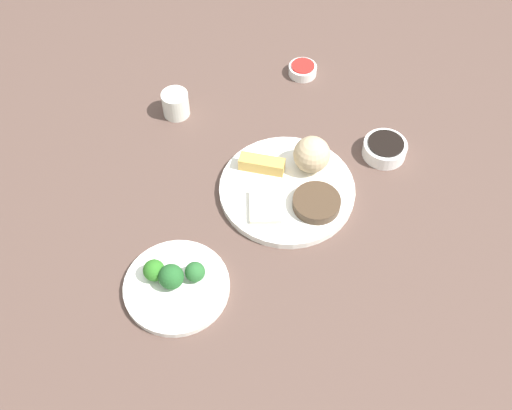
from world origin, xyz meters
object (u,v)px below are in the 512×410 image
main_plate (288,189)px  broccoli_plate (177,287)px  sauce_ramekin_sweet_and_sour (303,70)px  soy_sauce_bowl (385,149)px  teacup (176,104)px

main_plate → broccoli_plate: 0.31m
broccoli_plate → sauce_ramekin_sweet_and_sour: size_ratio=2.93×
soy_sauce_bowl → teacup: bearing=-130.6°
broccoli_plate → soy_sauce_bowl: bearing=102.4°
sauce_ramekin_sweet_and_sour → teacup: size_ratio=1.11×
soy_sauce_bowl → broccoli_plate: bearing=-77.6°
main_plate → teacup: teacup is taller
teacup → broccoli_plate: bearing=-21.1°
soy_sauce_bowl → teacup: (-0.30, -0.35, 0.01)m
teacup → main_plate: bearing=22.1°
soy_sauce_bowl → sauce_ramekin_sweet_and_sour: 0.30m
main_plate → teacup: (-0.31, -0.12, 0.02)m
main_plate → sauce_ramekin_sweet_and_sour: (-0.30, 0.19, 0.00)m
main_plate → soy_sauce_bowl: (-0.00, 0.23, 0.01)m
soy_sauce_bowl → sauce_ramekin_sweet_and_sour: (-0.30, -0.04, -0.00)m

